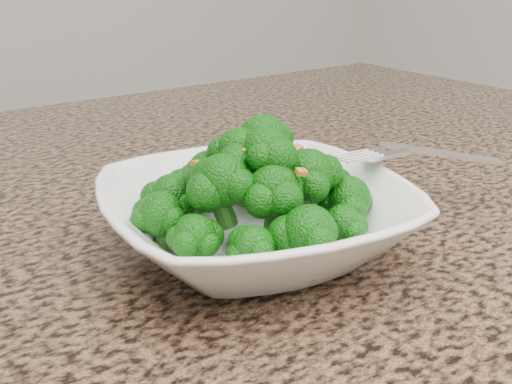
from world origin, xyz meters
TOP-DOWN VIEW (x-y plane):
  - granite_counter at (0.00, 0.30)m, footprint 1.64×1.04m
  - bowl at (0.11, 0.23)m, footprint 0.27×0.27m
  - broccoli_pile at (0.11, 0.23)m, footprint 0.20×0.20m
  - garlic_topping at (0.11, 0.23)m, footprint 0.12×0.12m
  - fork at (0.24, 0.20)m, footprint 0.19×0.10m

SIDE VIEW (x-z plane):
  - granite_counter at x=0.00m, z-range 0.87..0.90m
  - bowl at x=0.11m, z-range 0.90..0.96m
  - fork at x=0.24m, z-range 0.96..0.97m
  - broccoli_pile at x=0.11m, z-range 0.96..1.02m
  - garlic_topping at x=0.11m, z-range 1.02..1.03m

